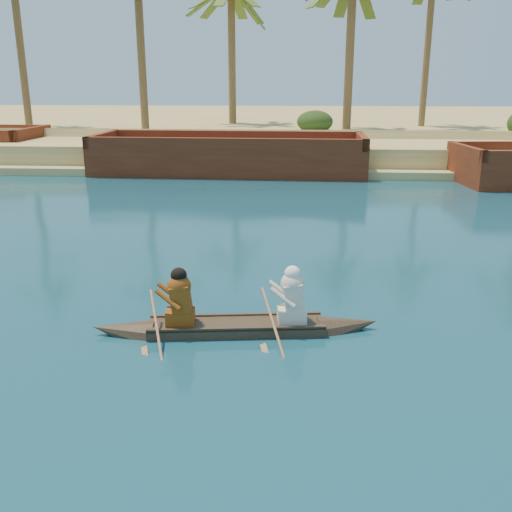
# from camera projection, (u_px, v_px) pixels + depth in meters

# --- Properties ---
(sandy_embankment) EXTENTS (150.00, 51.00, 1.50)m
(sandy_embankment) POSITION_uv_depth(u_px,v_px,m) (289.00, 127.00, 50.19)
(sandy_embankment) COLOR #D0BA75
(sandy_embankment) RESTS_ON ground
(palm_grove) EXTENTS (110.00, 14.00, 16.00)m
(palm_grove) POSITION_uv_depth(u_px,v_px,m) (287.00, 23.00, 36.67)
(palm_grove) COLOR #3D5C20
(palm_grove) RESTS_ON ground
(shrub_cluster) EXTENTS (100.00, 6.00, 2.40)m
(shrub_cluster) POSITION_uv_depth(u_px,v_px,m) (284.00, 135.00, 35.32)
(shrub_cluster) COLOR #1F3914
(shrub_cluster) RESTS_ON ground
(canoe) EXTENTS (5.23, 1.33, 1.43)m
(canoe) POSITION_uv_depth(u_px,v_px,m) (236.00, 318.00, 10.29)
(canoe) COLOR #403423
(canoe) RESTS_ON ground
(barge_mid) EXTENTS (13.37, 4.68, 2.21)m
(barge_mid) POSITION_uv_depth(u_px,v_px,m) (230.00, 157.00, 28.40)
(barge_mid) COLOR maroon
(barge_mid) RESTS_ON ground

